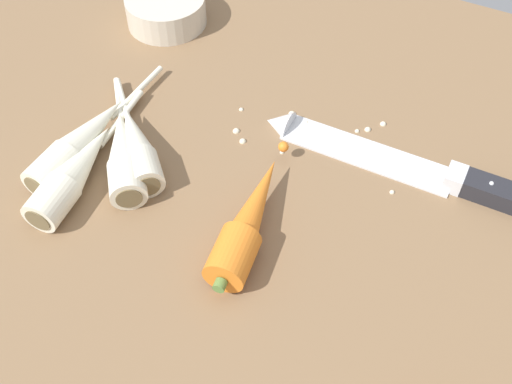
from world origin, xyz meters
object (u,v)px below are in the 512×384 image
object	(u,v)px
whole_carrot	(248,221)
parsnip_front	(136,146)
parsnip_back	(124,153)
chefs_knife	(403,163)
prep_bowl	(166,9)
parsnip_mid_left	(75,171)
parsnip_mid_right	(81,142)

from	to	relation	value
whole_carrot	parsnip_front	world-z (taller)	whole_carrot
whole_carrot	parsnip_back	xyz separation A→B (cm)	(-16.63, 2.18, -0.12)
parsnip_front	parsnip_back	xyz separation A→B (cm)	(-0.61, -1.49, -0.00)
chefs_knife	prep_bowl	world-z (taller)	prep_bowl
chefs_knife	parsnip_front	size ratio (longest dim) A/B	2.28
whole_carrot	parsnip_mid_left	distance (cm)	19.95
chefs_knife	prep_bowl	distance (cm)	39.76
parsnip_mid_left	parsnip_front	bearing A→B (deg)	58.30
chefs_knife	parsnip_back	size ratio (longest dim) A/B	2.01
chefs_knife	whole_carrot	xyz separation A→B (cm)	(-11.25, -15.96, 1.45)
whole_carrot	parsnip_front	xyz separation A→B (cm)	(-16.02, 3.67, -0.12)
parsnip_mid_right	parsnip_mid_left	bearing A→B (deg)	-60.84
whole_carrot	parsnip_mid_left	size ratio (longest dim) A/B	0.91
parsnip_front	parsnip_mid_right	xyz separation A→B (cm)	(-5.95, -2.21, -0.00)
prep_bowl	parsnip_mid_left	bearing A→B (deg)	-76.60
whole_carrot	parsnip_back	world-z (taller)	whole_carrot
parsnip_front	chefs_knife	bearing A→B (deg)	24.25
chefs_knife	prep_bowl	size ratio (longest dim) A/B	3.16
chefs_knife	parsnip_mid_right	xyz separation A→B (cm)	(-33.22, -14.49, 1.33)
whole_carrot	parsnip_mid_left	bearing A→B (deg)	-172.98
parsnip_front	parsnip_back	size ratio (longest dim) A/B	0.88
parsnip_mid_right	prep_bowl	distance (cm)	26.21
parsnip_mid_left	parsnip_mid_right	xyz separation A→B (cm)	(-2.18, 3.90, -0.00)
parsnip_back	prep_bowl	world-z (taller)	same
parsnip_mid_left	parsnip_back	distance (cm)	5.60
parsnip_back	parsnip_mid_left	bearing A→B (deg)	-124.43
whole_carrot	prep_bowl	world-z (taller)	whole_carrot
chefs_knife	parsnip_front	world-z (taller)	parsnip_front
parsnip_mid_right	prep_bowl	size ratio (longest dim) A/B	2.14
parsnip_mid_right	prep_bowl	xyz separation A→B (cm)	(-4.89, 25.75, 0.17)
parsnip_mid_left	parsnip_back	world-z (taller)	same
parsnip_front	parsnip_back	world-z (taller)	same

